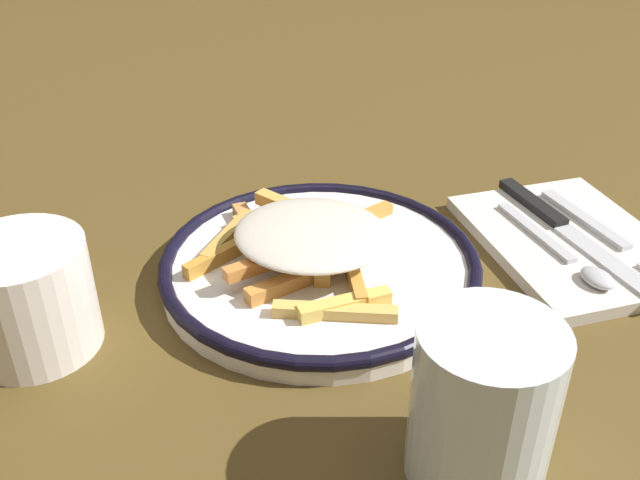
% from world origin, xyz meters
% --- Properties ---
extents(ground_plane, '(2.60, 2.60, 0.00)m').
position_xyz_m(ground_plane, '(0.00, 0.00, 0.00)').
color(ground_plane, '#54401C').
extents(plate, '(0.27, 0.27, 0.02)m').
position_xyz_m(plate, '(0.00, 0.00, 0.01)').
color(plate, white).
rests_on(plate, ground_plane).
extents(fries_heap, '(0.20, 0.19, 0.04)m').
position_xyz_m(fries_heap, '(0.01, -0.01, 0.04)').
color(fries_heap, gold).
rests_on(fries_heap, plate).
extents(napkin, '(0.15, 0.20, 0.01)m').
position_xyz_m(napkin, '(-0.23, 0.01, 0.01)').
color(napkin, silver).
rests_on(napkin, ground_plane).
extents(fork, '(0.04, 0.18, 0.01)m').
position_xyz_m(fork, '(-0.26, 0.03, 0.01)').
color(fork, silver).
rests_on(fork, napkin).
extents(knife, '(0.04, 0.21, 0.01)m').
position_xyz_m(knife, '(-0.23, -0.01, 0.01)').
color(knife, black).
rests_on(knife, napkin).
extents(spoon, '(0.03, 0.15, 0.01)m').
position_xyz_m(spoon, '(-0.20, 0.05, 0.02)').
color(spoon, silver).
rests_on(spoon, napkin).
extents(water_glass, '(0.08, 0.08, 0.10)m').
position_xyz_m(water_glass, '(-0.04, 0.22, 0.05)').
color(water_glass, silver).
rests_on(water_glass, ground_plane).
extents(coffee_mug, '(0.12, 0.09, 0.08)m').
position_xyz_m(coffee_mug, '(0.22, 0.03, 0.04)').
color(coffee_mug, white).
rests_on(coffee_mug, ground_plane).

